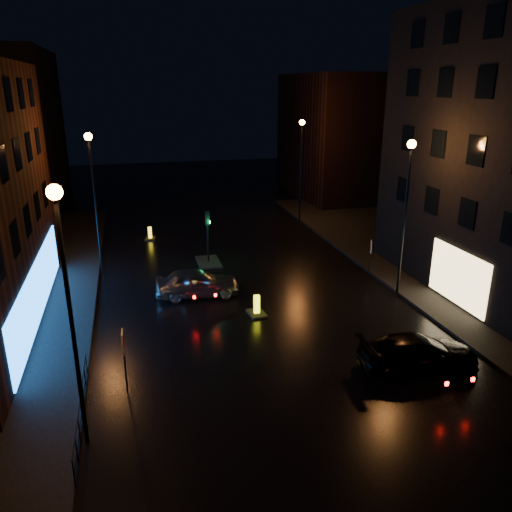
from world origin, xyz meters
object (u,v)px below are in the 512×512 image
object	(u,v)px
traffic_signal	(208,255)
bollard_near	(257,310)
silver_hatchback	(197,283)
road_sign_right	(371,250)
road_sign_left	(123,348)
bollard_far	(150,236)
dark_sedan	(418,353)

from	to	relation	value
traffic_signal	bollard_near	bearing A→B (deg)	-82.58
silver_hatchback	road_sign_right	world-z (taller)	road_sign_right
traffic_signal	road_sign_left	bearing A→B (deg)	-111.37
road_sign_right	road_sign_left	bearing A→B (deg)	55.92
traffic_signal	bollard_near	size ratio (longest dim) A/B	2.75
bollard_far	road_sign_right	world-z (taller)	road_sign_right
traffic_signal	road_sign_left	xyz separation A→B (m)	(-5.30, -13.54, 1.40)
dark_sedan	bollard_far	xyz separation A→B (m)	(-9.44, 21.05, -0.50)
dark_sedan	traffic_signal	bearing A→B (deg)	27.91
dark_sedan	silver_hatchback	bearing A→B (deg)	43.51
bollard_far	bollard_near	bearing A→B (deg)	-62.26
silver_hatchback	road_sign_left	distance (m)	9.33
silver_hatchback	road_sign_right	bearing A→B (deg)	-83.02
traffic_signal	silver_hatchback	size ratio (longest dim) A/B	0.77
traffic_signal	bollard_far	size ratio (longest dim) A/B	2.90
traffic_signal	dark_sedan	xyz separation A→B (m)	(6.09, -14.73, 0.21)
bollard_near	bollard_far	distance (m)	15.21
bollard_far	traffic_signal	bearing A→B (deg)	-51.26
bollard_far	road_sign_right	distance (m)	16.56
traffic_signal	silver_hatchback	distance (m)	5.32
traffic_signal	bollard_near	xyz separation A→B (m)	(1.07, -8.23, -0.27)
dark_sedan	road_sign_right	distance (m)	10.68
road_sign_left	road_sign_right	bearing A→B (deg)	34.96
dark_sedan	road_sign_right	world-z (taller)	road_sign_right
bollard_near	road_sign_left	size ratio (longest dim) A/B	0.49
bollard_far	road_sign_right	size ratio (longest dim) A/B	0.56
traffic_signal	road_sign_left	world-z (taller)	traffic_signal
silver_hatchback	road_sign_right	size ratio (longest dim) A/B	2.12
dark_sedan	bollard_near	world-z (taller)	dark_sedan
bollard_far	road_sign_right	xyz separation A→B (m)	(12.44, -10.84, 1.38)
road_sign_left	bollard_near	bearing A→B (deg)	42.69
dark_sedan	bollard_near	size ratio (longest dim) A/B	3.89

